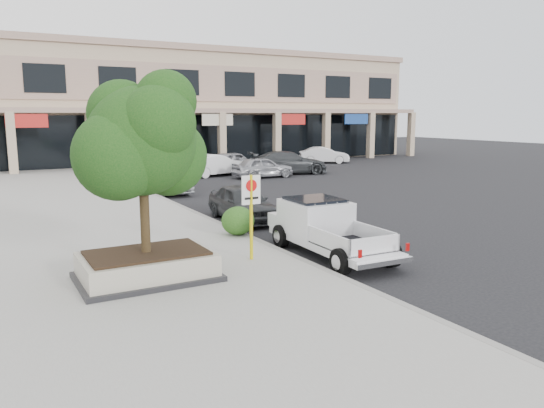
{
  "coord_description": "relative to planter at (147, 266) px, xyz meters",
  "views": [
    {
      "loc": [
        -9.03,
        -11.68,
        4.04
      ],
      "look_at": [
        -1.69,
        1.5,
        1.47
      ],
      "focal_mm": 35.0,
      "sensor_mm": 36.0,
      "label": 1
    }
  ],
  "objects": [
    {
      "name": "planter_tree",
      "position": [
        0.13,
        0.15,
        2.94
      ],
      "size": [
        2.9,
        2.55,
        4.0
      ],
      "color": "black",
      "rests_on": "planter"
    },
    {
      "name": "sidewalk",
      "position": [
        0.22,
        5.61,
        -0.4
      ],
      "size": [
        8.0,
        52.0,
        0.15
      ],
      "primitive_type": "cube",
      "color": "gray",
      "rests_on": "ground"
    },
    {
      "name": "lot_car_d",
      "position": [
        11.5,
        27.04,
        0.26
      ],
      "size": [
        5.49,
        2.97,
        1.46
      ],
      "primitive_type": "imported",
      "rotation": [
        0.0,
        0.0,
        1.68
      ],
      "color": "black",
      "rests_on": "ground"
    },
    {
      "name": "curb_car_a",
      "position": [
        5.42,
        5.9,
        0.21
      ],
      "size": [
        1.8,
        4.11,
        1.38
      ],
      "primitive_type": "imported",
      "rotation": [
        0.0,
        0.0,
        -0.04
      ],
      "color": "#292B2D",
      "rests_on": "ground"
    },
    {
      "name": "curb_car_b",
      "position": [
        5.21,
        14.3,
        0.21
      ],
      "size": [
        1.59,
        4.21,
        1.37
      ],
      "primitive_type": "imported",
      "rotation": [
        0.0,
        0.0,
        -0.03
      ],
      "color": "#9EA1A6",
      "rests_on": "ground"
    },
    {
      "name": "lot_car_e",
      "position": [
        12.33,
        21.66,
        0.26
      ],
      "size": [
        4.64,
        3.05,
        1.47
      ],
      "primitive_type": "imported",
      "rotation": [
        0.0,
        0.0,
        1.91
      ],
      "color": "#999AA0",
      "rests_on": "ground"
    },
    {
      "name": "hedge",
      "position": [
        3.92,
        3.19,
        0.14
      ],
      "size": [
        1.1,
        0.99,
        0.93
      ],
      "primitive_type": "ellipsoid",
      "color": "#1C4714",
      "rests_on": "sidewalk"
    },
    {
      "name": "no_parking_sign",
      "position": [
        2.97,
        0.36,
        1.16
      ],
      "size": [
        0.55,
        0.09,
        2.3
      ],
      "color": "yellow",
      "rests_on": "sidewalk"
    },
    {
      "name": "planter",
      "position": [
        0.0,
        0.0,
        0.0
      ],
      "size": [
        3.2,
        2.2,
        0.68
      ],
      "color": "black",
      "rests_on": "sidewalk"
    },
    {
      "name": "lot_car_a",
      "position": [
        12.61,
        17.77,
        0.2
      ],
      "size": [
        4.01,
        1.7,
        1.35
      ],
      "primitive_type": "imported",
      "rotation": [
        0.0,
        0.0,
        1.55
      ],
      "color": "#9E9FA5",
      "rests_on": "ground"
    },
    {
      "name": "pickup_truck",
      "position": [
        5.37,
        0.02,
        0.31
      ],
      "size": [
        2.03,
        5.06,
        1.57
      ],
      "primitive_type": null,
      "rotation": [
        0.0,
        0.0,
        -0.04
      ],
      "color": "silver",
      "rests_on": "ground"
    },
    {
      "name": "lot_car_b",
      "position": [
        10.31,
        20.18,
        0.24
      ],
      "size": [
        4.61,
        2.67,
        1.44
      ],
      "primitive_type": "imported",
      "rotation": [
        0.0,
        0.0,
        1.85
      ],
      "color": "white",
      "rests_on": "ground"
    },
    {
      "name": "curb",
      "position": [
        4.17,
        5.61,
        -0.4
      ],
      "size": [
        0.2,
        52.0,
        0.15
      ],
      "primitive_type": "cube",
      "color": "gray",
      "rests_on": "ground"
    },
    {
      "name": "lot_car_c",
      "position": [
        15.19,
        18.86,
        0.3
      ],
      "size": [
        5.71,
        3.46,
        1.55
      ],
      "primitive_type": "imported",
      "rotation": [
        0.0,
        0.0,
        1.31
      ],
      "color": "#323538",
      "rests_on": "ground"
    },
    {
      "name": "lot_car_f",
      "position": [
        21.88,
        24.3,
        0.2
      ],
      "size": [
        4.29,
        3.1,
        1.35
      ],
      "primitive_type": "imported",
      "rotation": [
        0.0,
        0.0,
        1.11
      ],
      "color": "silver",
      "rests_on": "ground"
    },
    {
      "name": "curb_car_c",
      "position": [
        5.09,
        16.83,
        0.29
      ],
      "size": [
        2.7,
        5.47,
        1.53
      ],
      "primitive_type": "imported",
      "rotation": [
        0.0,
        0.0,
        0.11
      ],
      "color": "silver",
      "rests_on": "ground"
    },
    {
      "name": "strip_mall",
      "position": [
        13.72,
        33.54,
        4.27
      ],
      "size": [
        40.55,
        12.43,
        9.5
      ],
      "color": "tan",
      "rests_on": "ground"
    },
    {
      "name": "curb_car_d",
      "position": [
        5.68,
        22.1,
        0.35
      ],
      "size": [
        3.07,
        6.1,
        1.66
      ],
      "primitive_type": "imported",
      "rotation": [
        0.0,
        0.0,
        -0.05
      ],
      "color": "black",
      "rests_on": "ground"
    },
    {
      "name": "ground",
      "position": [
        5.72,
        -0.39,
        -0.48
      ],
      "size": [
        120.0,
        120.0,
        0.0
      ],
      "primitive_type": "plane",
      "color": "black",
      "rests_on": "ground"
    }
  ]
}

